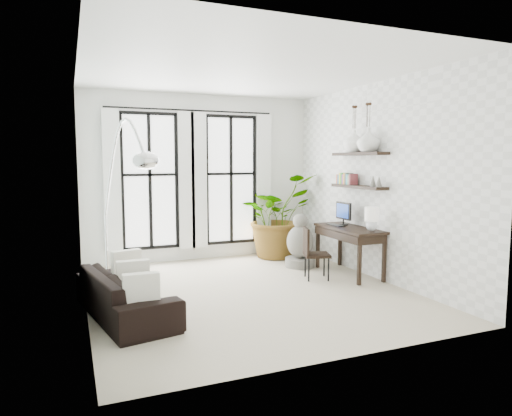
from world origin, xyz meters
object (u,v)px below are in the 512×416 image
desk (351,231)px  buddha (300,244)px  desk_chair (312,250)px  plant (276,216)px  arc_lamp (123,160)px  sofa (125,294)px

desk → buddha: desk is taller
buddha → desk_chair: bearing=-105.0°
plant → desk: bearing=-74.4°
arc_lamp → desk: bearing=-2.3°
sofa → arc_lamp: arc_lamp is taller
sofa → desk: (3.74, 0.64, 0.47)m
buddha → arc_lamp: bearing=-166.7°
desk → desk_chair: 0.76m
desk_chair → arc_lamp: (-2.94, 0.10, 1.47)m
desk → arc_lamp: size_ratio=0.55×
sofa → arc_lamp: (0.10, 0.79, 1.67)m
plant → arc_lamp: 3.73m
sofa → desk: bearing=-91.5°
buddha → sofa: bearing=-154.8°
arc_lamp → plant: bearing=28.7°
desk → plant: bearing=105.6°
plant → arc_lamp: (-3.12, -1.71, 1.11)m
sofa → arc_lamp: 1.85m
desk → arc_lamp: (-3.64, 0.15, 1.20)m
desk_chair → arc_lamp: 3.28m
arc_lamp → buddha: bearing=13.3°
sofa → desk_chair: desk_chair is taller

